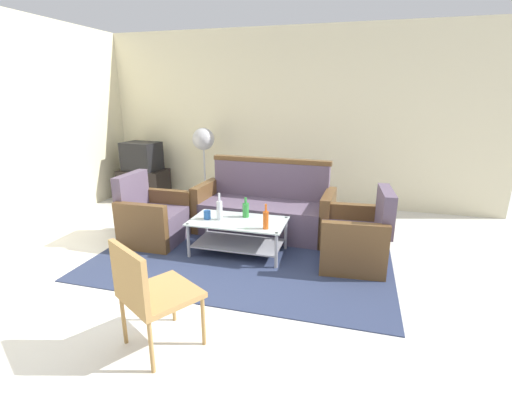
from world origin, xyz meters
The scene contains 15 objects.
ground_plane centered at (0.00, 0.00, 0.00)m, with size 14.00×14.00×0.00m, color silver.
wall_back centered at (0.00, 3.06, 1.40)m, with size 6.52×0.12×2.80m.
rug centered at (-0.14, 0.76, 0.01)m, with size 3.29×2.29×0.01m, color #2D3856.
couch centered at (-0.10, 1.51, 0.32)m, with size 1.83×0.82×0.96m.
armchair_left centered at (-1.38, 0.84, 0.29)m, with size 0.70×0.76×0.85m.
armchair_right centered at (1.09, 0.84, 0.29)m, with size 0.75×0.81×0.85m.
coffee_table centered at (-0.22, 0.76, 0.27)m, with size 1.10×0.60×0.40m.
bottle_green centered at (-0.18, 0.91, 0.50)m, with size 0.08×0.08×0.24m.
bottle_orange centered at (0.15, 0.59, 0.52)m, with size 0.06×0.06×0.28m.
bottle_clear centered at (-0.44, 0.73, 0.53)m, with size 0.07×0.07×0.32m.
cup centered at (-0.59, 0.72, 0.46)m, with size 0.08×0.08×0.10m, color #2659A5.
tv_stand centered at (-2.57, 2.55, 0.26)m, with size 0.80×0.50×0.52m, color black.
television centered at (-2.57, 2.55, 0.76)m, with size 0.65×0.52×0.48m.
pedestal_fan centered at (-1.42, 2.60, 1.01)m, with size 0.36×0.36×1.27m.
wicker_chair centered at (-0.30, -1.01, 0.49)m, with size 0.66×0.66×0.84m.
Camera 1 is at (1.04, -3.00, 1.81)m, focal length 25.70 mm.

